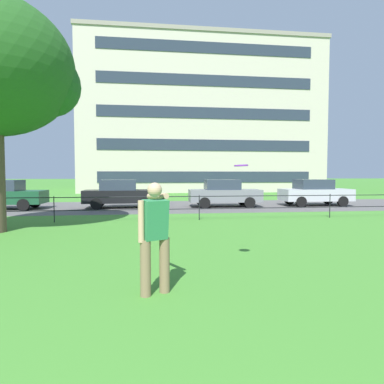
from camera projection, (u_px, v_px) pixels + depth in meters
street_strip at (135, 207)px, 18.85m from camera, size 80.00×7.44×0.01m
park_fence at (129, 204)px, 12.96m from camera, size 39.15×0.04×1.00m
person_thrower at (155, 234)px, 5.02m from camera, size 0.47×0.87×1.70m
frisbee at (241, 165)px, 6.33m from camera, size 0.37×0.37×0.04m
car_dark_green_far_right at (4, 195)px, 17.41m from camera, size 4.02×1.86×1.54m
car_black_center at (121, 194)px, 18.21m from camera, size 4.06×1.92×1.54m
car_grey_right at (224, 193)px, 18.79m from camera, size 4.06×1.93×1.54m
car_silver_left at (315, 192)px, 19.51m from camera, size 4.02×1.86×1.54m
apartment_building_background at (198, 121)px, 39.37m from camera, size 25.73×13.47×16.25m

